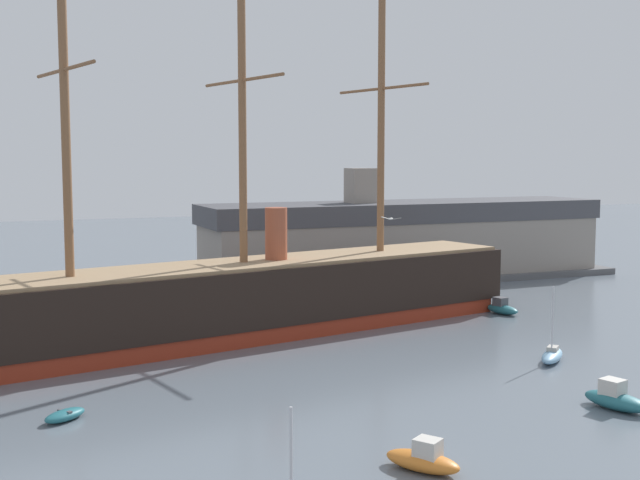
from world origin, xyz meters
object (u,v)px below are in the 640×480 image
(tall_ship, at_px, (244,298))
(motorboat_mid_right, at_px, (616,399))
(dinghy_alongside_bow, at_px, (65,415))
(seagull_in_flight, at_px, (391,219))
(dockside_warehouse_right, at_px, (405,241))
(motorboat_near_centre, at_px, (423,459))
(motorboat_far_right, at_px, (502,308))
(sailboat_alongside_stern, at_px, (552,355))

(tall_ship, bearing_deg, motorboat_mid_right, -62.20)
(motorboat_mid_right, height_order, dinghy_alongside_bow, motorboat_mid_right)
(motorboat_mid_right, xyz_separation_m, seagull_in_flight, (-17.70, -2.84, 12.22))
(dockside_warehouse_right, bearing_deg, seagull_in_flight, -119.24)
(motorboat_near_centre, xyz_separation_m, motorboat_mid_right, (16.48, 4.32, 0.05))
(motorboat_mid_right, height_order, dockside_warehouse_right, dockside_warehouse_right)
(dinghy_alongside_bow, bearing_deg, dockside_warehouse_right, 42.59)
(motorboat_far_right, relative_size, dockside_warehouse_right, 0.07)
(sailboat_alongside_stern, bearing_deg, motorboat_near_centre, -142.47)
(tall_ship, bearing_deg, sailboat_alongside_stern, -42.30)
(seagull_in_flight, bearing_deg, motorboat_mid_right, 9.11)
(sailboat_alongside_stern, height_order, seagull_in_flight, seagull_in_flight)
(tall_ship, xyz_separation_m, motorboat_mid_right, (15.47, -29.34, -2.87))
(sailboat_alongside_stern, bearing_deg, motorboat_far_right, 66.24)
(motorboat_mid_right, xyz_separation_m, sailboat_alongside_stern, (4.13, 11.51, -0.16))
(dockside_warehouse_right, bearing_deg, motorboat_mid_right, -104.67)
(motorboat_mid_right, bearing_deg, seagull_in_flight, -170.89)
(motorboat_far_right, distance_m, seagull_in_flight, 45.61)
(motorboat_near_centre, bearing_deg, dinghy_alongside_bow, 136.29)
(motorboat_near_centre, height_order, motorboat_mid_right, motorboat_mid_right)
(motorboat_near_centre, height_order, dockside_warehouse_right, dockside_warehouse_right)
(tall_ship, xyz_separation_m, seagull_in_flight, (-2.23, -32.18, 9.34))
(dinghy_alongside_bow, height_order, motorboat_far_right, motorboat_far_right)
(motorboat_mid_right, xyz_separation_m, dockside_warehouse_right, (14.15, 54.07, 4.39))
(seagull_in_flight, bearing_deg, tall_ship, 86.03)
(motorboat_near_centre, distance_m, seagull_in_flight, 12.42)
(tall_ship, distance_m, sailboat_alongside_stern, 26.67)
(tall_ship, relative_size, sailboat_alongside_stern, 11.13)
(dinghy_alongside_bow, xyz_separation_m, seagull_in_flight, (14.90, -13.93, 12.53))
(tall_ship, xyz_separation_m, dinghy_alongside_bow, (-17.13, -18.25, -3.19))
(dockside_warehouse_right, xyz_separation_m, seagull_in_flight, (-31.85, -56.90, 7.82))
(motorboat_mid_right, bearing_deg, motorboat_near_centre, -165.32)
(motorboat_mid_right, relative_size, seagull_in_flight, 4.49)
(motorboat_far_right, xyz_separation_m, dockside_warehouse_right, (2.11, 24.59, 4.47))
(sailboat_alongside_stern, bearing_deg, dockside_warehouse_right, 76.74)
(motorboat_near_centre, distance_m, dockside_warehouse_right, 66.08)
(tall_ship, height_order, motorboat_far_right, tall_ship)
(sailboat_alongside_stern, distance_m, motorboat_far_right, 19.63)
(sailboat_alongside_stern, height_order, motorboat_far_right, sailboat_alongside_stern)
(motorboat_far_right, bearing_deg, motorboat_near_centre, -130.16)
(motorboat_far_right, bearing_deg, sailboat_alongside_stern, -113.76)
(motorboat_mid_right, height_order, sailboat_alongside_stern, sailboat_alongside_stern)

